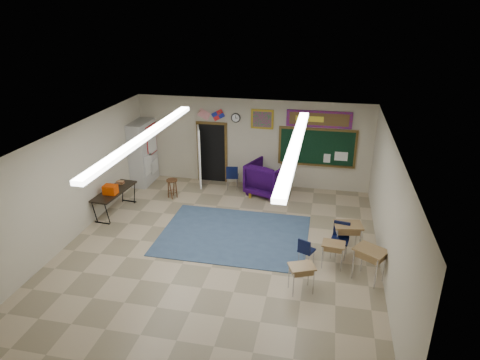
% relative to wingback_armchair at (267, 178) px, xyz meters
% --- Properties ---
extents(floor, '(9.00, 9.00, 0.00)m').
position_rel_wingback_armchair_xyz_m(floor, '(-0.67, -3.76, -0.55)').
color(floor, tan).
rests_on(floor, ground).
extents(back_wall, '(8.00, 0.04, 3.00)m').
position_rel_wingback_armchair_xyz_m(back_wall, '(-0.67, 0.74, 0.95)').
color(back_wall, '#ACA38B').
rests_on(back_wall, floor).
extents(front_wall, '(8.00, 0.04, 3.00)m').
position_rel_wingback_armchair_xyz_m(front_wall, '(-0.67, -8.26, 0.95)').
color(front_wall, '#ACA38B').
rests_on(front_wall, floor).
extents(left_wall, '(0.04, 9.00, 3.00)m').
position_rel_wingback_armchair_xyz_m(left_wall, '(-4.67, -3.76, 0.95)').
color(left_wall, '#ACA38B').
rests_on(left_wall, floor).
extents(right_wall, '(0.04, 9.00, 3.00)m').
position_rel_wingback_armchair_xyz_m(right_wall, '(3.33, -3.76, 0.95)').
color(right_wall, '#ACA38B').
rests_on(right_wall, floor).
extents(ceiling, '(8.00, 9.00, 0.04)m').
position_rel_wingback_armchair_xyz_m(ceiling, '(-0.67, -3.76, 2.45)').
color(ceiling, silver).
rests_on(ceiling, back_wall).
extents(area_rug, '(4.00, 3.00, 0.02)m').
position_rel_wingback_armchair_xyz_m(area_rug, '(-0.47, -2.96, -0.54)').
color(area_rug, '#364C67').
rests_on(area_rug, floor).
extents(fluorescent_strips, '(3.86, 6.00, 0.10)m').
position_rel_wingback_armchair_xyz_m(fluorescent_strips, '(-0.67, -3.76, 2.39)').
color(fluorescent_strips, white).
rests_on(fluorescent_strips, ceiling).
extents(doorway, '(1.10, 0.89, 2.16)m').
position_rel_wingback_armchair_xyz_m(doorway, '(-2.17, 0.59, 0.51)').
color(doorway, black).
rests_on(doorway, back_wall).
extents(chalkboard, '(2.55, 0.14, 1.30)m').
position_rel_wingback_armchair_xyz_m(chalkboard, '(1.53, 0.71, 0.92)').
color(chalkboard, '#543C18').
rests_on(chalkboard, back_wall).
extents(bulletin_board, '(2.10, 0.05, 0.55)m').
position_rel_wingback_armchair_xyz_m(bulletin_board, '(1.53, 0.71, 1.90)').
color(bulletin_board, '#AF130F').
rests_on(bulletin_board, back_wall).
extents(framed_art_print, '(0.75, 0.05, 0.65)m').
position_rel_wingback_armchair_xyz_m(framed_art_print, '(-0.32, 0.71, 1.80)').
color(framed_art_print, '#AA8920').
rests_on(framed_art_print, back_wall).
extents(wall_clock, '(0.32, 0.05, 0.32)m').
position_rel_wingback_armchair_xyz_m(wall_clock, '(-1.22, 0.71, 1.80)').
color(wall_clock, black).
rests_on(wall_clock, back_wall).
extents(wall_flags, '(1.16, 0.06, 0.70)m').
position_rel_wingback_armchair_xyz_m(wall_flags, '(-2.07, 0.68, 1.93)').
color(wall_flags, red).
rests_on(wall_flags, back_wall).
extents(storage_cabinet, '(0.59, 1.25, 2.20)m').
position_rel_wingback_armchair_xyz_m(storage_cabinet, '(-4.38, 0.09, 0.55)').
color(storage_cabinet, '#ABAAA6').
rests_on(storage_cabinet, floor).
extents(wingback_armchair, '(1.53, 1.55, 1.10)m').
position_rel_wingback_armchair_xyz_m(wingback_armchair, '(0.00, 0.00, 0.00)').
color(wingback_armchair, '#1C0431').
rests_on(wingback_armchair, floor).
extents(student_chair_reading, '(0.50, 0.50, 0.87)m').
position_rel_wingback_armchair_xyz_m(student_chair_reading, '(-1.23, 0.16, -0.11)').
color(student_chair_reading, black).
rests_on(student_chair_reading, floor).
extents(student_chair_desk_a, '(0.48, 0.48, 0.73)m').
position_rel_wingback_armchair_xyz_m(student_chair_desk_a, '(1.55, -3.95, -0.18)').
color(student_chair_desk_a, black).
rests_on(student_chair_desk_a, floor).
extents(student_chair_desk_b, '(0.51, 0.51, 0.89)m').
position_rel_wingback_armchair_xyz_m(student_chair_desk_b, '(2.33, -3.45, -0.10)').
color(student_chair_desk_b, black).
rests_on(student_chair_desk_b, floor).
extents(student_desk_front_left, '(0.57, 0.45, 0.64)m').
position_rel_wingback_armchair_xyz_m(student_desk_front_left, '(2.17, -3.93, -0.19)').
color(student_desk_front_left, olive).
rests_on(student_desk_front_left, floor).
extents(student_desk_front_right, '(0.76, 0.62, 0.82)m').
position_rel_wingback_armchair_xyz_m(student_desk_front_right, '(2.51, -3.23, -0.09)').
color(student_desk_front_right, olive).
rests_on(student_desk_front_right, floor).
extents(student_desk_back_left, '(0.66, 0.59, 0.66)m').
position_rel_wingback_armchair_xyz_m(student_desk_back_left, '(1.50, -5.06, -0.18)').
color(student_desk_back_left, olive).
rests_on(student_desk_back_left, floor).
extents(student_desk_back_right, '(0.84, 0.79, 0.81)m').
position_rel_wingback_armchair_xyz_m(student_desk_back_right, '(2.98, -4.33, -0.09)').
color(student_desk_back_right, olive).
rests_on(student_desk_back_right, floor).
extents(folding_table, '(0.71, 1.77, 0.99)m').
position_rel_wingback_armchair_xyz_m(folding_table, '(-4.30, -2.32, -0.16)').
color(folding_table, black).
rests_on(folding_table, floor).
extents(wooden_stool, '(0.36, 0.36, 0.63)m').
position_rel_wingback_armchair_xyz_m(wooden_stool, '(-2.98, -0.96, -0.22)').
color(wooden_stool, '#4B2E16').
rests_on(wooden_stool, floor).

